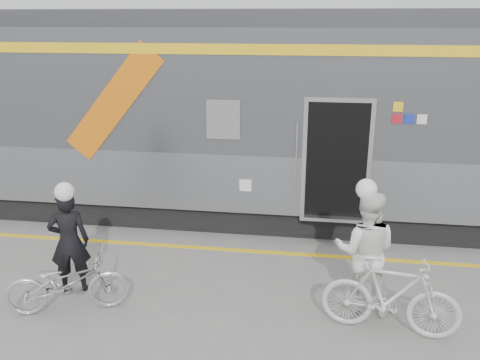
% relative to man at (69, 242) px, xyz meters
% --- Properties ---
extents(ground, '(90.00, 90.00, 0.00)m').
position_rel_man_xyz_m(ground, '(1.70, -0.43, -0.80)').
color(ground, slate).
rests_on(ground, ground).
extents(train, '(24.00, 3.17, 4.10)m').
position_rel_man_xyz_m(train, '(1.73, 3.76, 1.26)').
color(train, black).
rests_on(train, ground).
extents(safety_strip, '(24.00, 0.12, 0.01)m').
position_rel_man_xyz_m(safety_strip, '(1.70, 1.72, -0.79)').
color(safety_strip, yellow).
rests_on(safety_strip, ground).
extents(man, '(0.68, 0.55, 1.60)m').
position_rel_man_xyz_m(man, '(0.00, 0.00, 0.00)').
color(man, black).
rests_on(man, ground).
extents(bicycle_left, '(1.77, 1.10, 0.88)m').
position_rel_man_xyz_m(bicycle_left, '(0.20, -0.55, -0.36)').
color(bicycle_left, '#B2B4BA').
rests_on(bicycle_left, ground).
extents(woman, '(0.95, 0.79, 1.77)m').
position_rel_man_xyz_m(woman, '(4.29, 0.14, 0.09)').
color(woman, white).
rests_on(woman, ground).
extents(bicycle_right, '(1.84, 0.76, 1.07)m').
position_rel_man_xyz_m(bicycle_right, '(4.59, -0.41, -0.26)').
color(bicycle_right, beige).
rests_on(bicycle_right, ground).
extents(helmet_man, '(0.28, 0.28, 0.28)m').
position_rel_man_xyz_m(helmet_man, '(0.00, 0.00, 0.94)').
color(helmet_man, white).
rests_on(helmet_man, man).
extents(helmet_woman, '(0.28, 0.28, 0.28)m').
position_rel_man_xyz_m(helmet_woman, '(4.29, 0.14, 1.11)').
color(helmet_woman, white).
rests_on(helmet_woman, woman).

